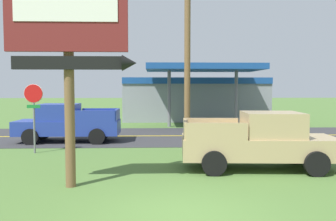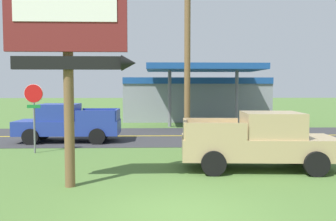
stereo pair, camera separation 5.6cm
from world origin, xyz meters
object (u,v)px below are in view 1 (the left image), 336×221
at_px(utility_pole, 187,46).
at_px(pickup_tan_parked_on_lawn, 260,141).
at_px(motel_sign, 69,29).
at_px(gas_station, 194,97).
at_px(stop_sign, 34,106).
at_px(pickup_blue_on_road, 67,123).

bearing_deg(utility_pole, pickup_tan_parked_on_lawn, -56.32).
xyz_separation_m(motel_sign, gas_station, (5.76, 21.33, -2.44)).
distance_m(motel_sign, pickup_tan_parked_on_lawn, 7.17).
bearing_deg(gas_station, stop_sign, -118.39).
height_order(motel_sign, stop_sign, motel_sign).
height_order(stop_sign, pickup_blue_on_road, stop_sign).
bearing_deg(pickup_tan_parked_on_lawn, gas_station, 90.50).
height_order(motel_sign, gas_station, motel_sign).
bearing_deg(stop_sign, gas_station, 61.61).
distance_m(motel_sign, pickup_blue_on_road, 9.58).
height_order(motel_sign, pickup_blue_on_road, motel_sign).
distance_m(utility_pole, pickup_blue_on_road, 7.62).
distance_m(stop_sign, gas_station, 18.02).
relative_size(stop_sign, utility_pole, 0.34).
bearing_deg(utility_pole, pickup_blue_on_road, 151.40).
height_order(gas_station, pickup_tan_parked_on_lawn, gas_station).
distance_m(motel_sign, stop_sign, 6.59).
bearing_deg(utility_pole, gas_station, 82.66).
distance_m(utility_pole, pickup_tan_parked_on_lawn, 5.37).
bearing_deg(utility_pole, stop_sign, 179.78).
bearing_deg(motel_sign, stop_sign, 117.13).
bearing_deg(motel_sign, pickup_tan_parked_on_lawn, 19.80).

